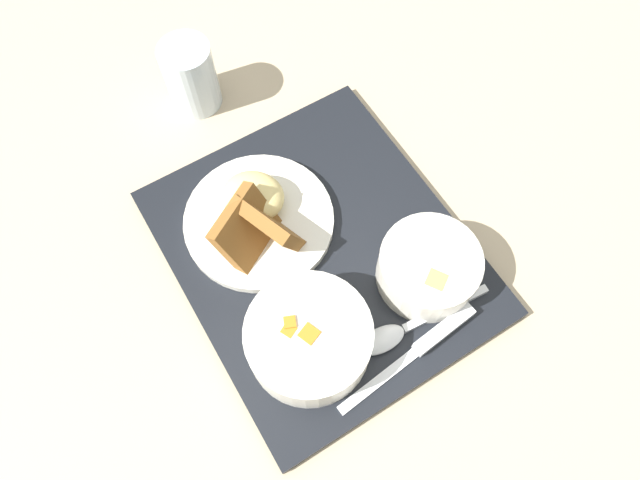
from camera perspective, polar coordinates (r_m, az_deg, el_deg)
The scene contains 8 objects.
ground_plane at distance 0.70m, azimuth 0.00°, elevation -1.49°, with size 4.00×4.00×0.00m, color tan.
serving_tray at distance 0.69m, azimuth 0.00°, elevation -1.27°, with size 0.38×0.33×0.01m.
bowl_salad at distance 0.61m, azimuth -1.14°, elevation -9.79°, with size 0.14×0.14×0.06m.
bowl_soup at distance 0.65m, azimuth 10.81°, elevation -2.62°, with size 0.12×0.12×0.06m.
plate_main at distance 0.69m, azimuth -6.27°, elevation 2.35°, with size 0.18×0.18×0.08m.
knife at distance 0.65m, azimuth 11.30°, elevation -9.52°, with size 0.03×0.19×0.02m.
spoon at distance 0.65m, azimuth 8.07°, elevation -8.94°, with size 0.03×0.17×0.01m.
glass_water at distance 0.80m, azimuth -12.71°, elevation 15.42°, with size 0.07×0.07×0.10m.
Camera 1 is at (-0.23, 0.14, 0.64)m, focal length 32.00 mm.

